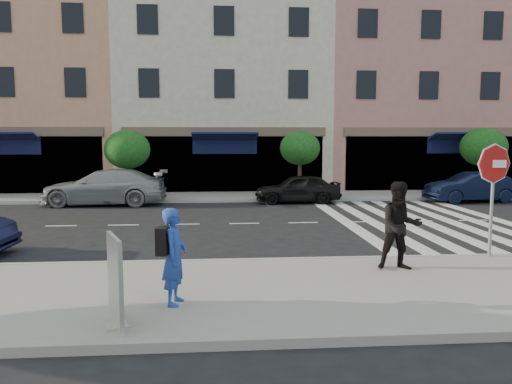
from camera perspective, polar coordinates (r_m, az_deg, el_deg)
The scene contains 16 objects.
ground at distance 12.88m, azimuth -0.37°, elevation -6.70°, with size 120.00×120.00×0.00m, color black.
sidewalk_near at distance 9.25m, azimuth 1.32°, elevation -11.48°, with size 60.00×4.50×0.15m, color gray.
sidewalk_far at distance 23.70m, azimuth -2.27°, elevation -0.52°, with size 60.00×3.00×0.15m, color gray.
building_west_mid at distance 31.46m, azimuth -23.83°, elevation 13.29°, with size 10.00×9.00×14.00m, color tan.
building_centre at distance 29.63m, azimuth -3.76°, elevation 11.36°, with size 11.00×9.00×11.00m, color beige.
building_east_mid at distance 32.21m, azimuth 18.65°, elevation 12.43°, with size 13.00×9.00×13.00m, color tan.
street_tree_wb at distance 23.68m, azimuth -14.50°, elevation 4.70°, with size 2.10×2.10×3.06m.
street_tree_c at distance 23.64m, azimuth 5.03°, elevation 4.99°, with size 1.90×1.90×3.04m.
street_tree_ea at distance 26.65m, azimuth 24.56°, elevation 4.67°, with size 2.20×2.20×3.19m.
stop_sign at distance 12.56m, azimuth 25.52°, elevation 1.76°, with size 0.92×0.17×2.61m.
photographer at distance 8.35m, azimuth -9.29°, elevation -7.27°, with size 0.59×0.38×1.61m, color #214199.
walker at distance 10.76m, azimuth 16.16°, elevation -3.75°, with size 0.89×0.70×1.84m, color black.
poster_board at distance 7.58m, azimuth -15.75°, elevation -10.00°, with size 0.40×0.84×1.35m.
car_far_left at distance 22.25m, azimuth -16.98°, elevation 0.53°, with size 2.13×5.23×1.52m, color #96969B.
car_far_mid at distance 22.02m, azimuth 4.77°, elevation 0.41°, with size 1.50×3.74×1.27m, color black.
car_far_right at distance 24.17m, azimuth 23.41°, elevation 0.51°, with size 1.41×4.04×1.33m, color black.
Camera 1 is at (-0.89, -12.51, 2.91)m, focal length 35.00 mm.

